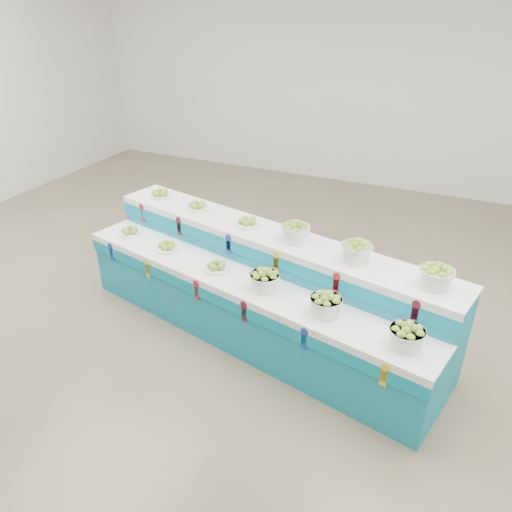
% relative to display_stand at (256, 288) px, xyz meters
% --- Properties ---
extents(ground, '(10.00, 10.00, 0.00)m').
position_rel_display_stand_xyz_m(ground, '(-0.38, -0.14, -0.51)').
color(ground, brown).
rests_on(ground, ground).
extents(back_wall, '(10.00, 0.00, 10.00)m').
position_rel_display_stand_xyz_m(back_wall, '(-0.38, 4.86, 1.49)').
color(back_wall, silver).
rests_on(back_wall, ground).
extents(display_stand, '(4.05, 1.87, 1.02)m').
position_rel_display_stand_xyz_m(display_stand, '(0.00, 0.00, 0.00)').
color(display_stand, teal).
rests_on(display_stand, ground).
extents(plate_lower_left, '(0.29, 0.29, 0.10)m').
position_rel_display_stand_xyz_m(plate_lower_left, '(-1.61, 0.12, 0.26)').
color(plate_lower_left, white).
rests_on(plate_lower_left, display_stand).
extents(plate_lower_mid, '(0.29, 0.29, 0.10)m').
position_rel_display_stand_xyz_m(plate_lower_mid, '(-1.03, -0.01, 0.26)').
color(plate_lower_mid, white).
rests_on(plate_lower_mid, display_stand).
extents(plate_lower_right, '(0.29, 0.29, 0.10)m').
position_rel_display_stand_xyz_m(plate_lower_right, '(-0.35, -0.17, 0.26)').
color(plate_lower_right, white).
rests_on(plate_lower_right, display_stand).
extents(basket_lower_left, '(0.33, 0.33, 0.21)m').
position_rel_display_stand_xyz_m(basket_lower_left, '(0.22, -0.30, 0.31)').
color(basket_lower_left, silver).
rests_on(basket_lower_left, display_stand).
extents(basket_lower_mid, '(0.33, 0.33, 0.21)m').
position_rel_display_stand_xyz_m(basket_lower_mid, '(0.85, -0.45, 0.31)').
color(basket_lower_mid, silver).
rests_on(basket_lower_mid, display_stand).
extents(basket_lower_right, '(0.33, 0.33, 0.21)m').
position_rel_display_stand_xyz_m(basket_lower_right, '(1.54, -0.60, 0.31)').
color(basket_lower_right, silver).
rests_on(basket_lower_right, display_stand).
extents(plate_upper_left, '(0.29, 0.29, 0.10)m').
position_rel_display_stand_xyz_m(plate_upper_left, '(-1.50, 0.60, 0.56)').
color(plate_upper_left, white).
rests_on(plate_upper_left, display_stand).
extents(plate_upper_mid, '(0.29, 0.29, 0.10)m').
position_rel_display_stand_xyz_m(plate_upper_mid, '(-0.92, 0.46, 0.56)').
color(plate_upper_mid, white).
rests_on(plate_upper_mid, display_stand).
extents(plate_upper_right, '(0.29, 0.29, 0.10)m').
position_rel_display_stand_xyz_m(plate_upper_right, '(-0.24, 0.30, 0.56)').
color(plate_upper_right, white).
rests_on(plate_upper_right, display_stand).
extents(basket_upper_left, '(0.33, 0.33, 0.21)m').
position_rel_display_stand_xyz_m(basket_upper_left, '(0.33, 0.17, 0.61)').
color(basket_upper_left, silver).
rests_on(basket_upper_left, display_stand).
extents(basket_upper_mid, '(0.33, 0.33, 0.21)m').
position_rel_display_stand_xyz_m(basket_upper_mid, '(0.96, 0.03, 0.61)').
color(basket_upper_mid, silver).
rests_on(basket_upper_mid, display_stand).
extents(basket_upper_right, '(0.33, 0.33, 0.21)m').
position_rel_display_stand_xyz_m(basket_upper_right, '(1.65, -0.13, 0.61)').
color(basket_upper_right, silver).
rests_on(basket_upper_right, display_stand).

